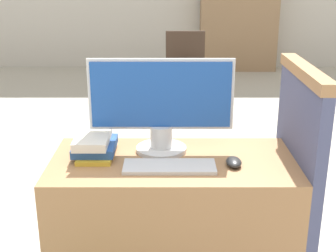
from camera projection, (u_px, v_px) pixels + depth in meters
desk at (174, 231)px, 2.23m from camera, size 1.10×0.55×0.74m
carrel_divider at (296, 185)px, 2.20m from camera, size 0.07×0.65×1.16m
monitor at (162, 105)px, 2.13m from camera, size 0.66×0.24×0.44m
keyboard at (171, 167)px, 2.01m from camera, size 0.40×0.15×0.02m
mouse at (235, 162)px, 2.04m from camera, size 0.07×0.11×0.03m
book_stack at (96, 145)px, 2.15m from camera, size 0.19×0.28×0.10m
far_chair at (187, 68)px, 5.22m from camera, size 0.44×0.44×0.87m
bookshelf_far at (240, 14)px, 7.12m from camera, size 1.17×0.32×1.73m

